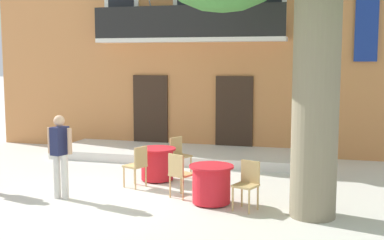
{
  "coord_description": "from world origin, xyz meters",
  "views": [
    {
      "loc": [
        4.07,
        -9.45,
        2.79
      ],
      "look_at": [
        0.78,
        2.39,
        1.3
      ],
      "focal_mm": 47.06,
      "sensor_mm": 36.0,
      "label": 1
    }
  ],
  "objects_px": {
    "cafe_table_middle": "(157,164)",
    "cafe_chair_middle_1": "(179,153)",
    "cafe_chair_near_tree_1": "(248,182)",
    "ground_planter_left": "(56,141)",
    "cafe_table_near_tree": "(211,184)",
    "cafe_chair_near_tree_0": "(179,172)",
    "cafe_chair_middle_0": "(137,164)",
    "pedestrian_mid_plaza": "(60,152)"
  },
  "relations": [
    {
      "from": "cafe_table_near_tree",
      "to": "cafe_chair_near_tree_1",
      "type": "height_order",
      "value": "cafe_chair_near_tree_1"
    },
    {
      "from": "cafe_table_middle",
      "to": "cafe_chair_middle_1",
      "type": "bearing_deg",
      "value": 65.62
    },
    {
      "from": "cafe_chair_middle_0",
      "to": "cafe_chair_middle_1",
      "type": "bearing_deg",
      "value": 70.11
    },
    {
      "from": "cafe_chair_middle_0",
      "to": "cafe_chair_near_tree_1",
      "type": "bearing_deg",
      "value": -20.4
    },
    {
      "from": "cafe_chair_near_tree_0",
      "to": "pedestrian_mid_plaza",
      "type": "bearing_deg",
      "value": -163.64
    },
    {
      "from": "cafe_table_near_tree",
      "to": "cafe_table_middle",
      "type": "bearing_deg",
      "value": 137.45
    },
    {
      "from": "cafe_chair_middle_0",
      "to": "pedestrian_mid_plaza",
      "type": "height_order",
      "value": "pedestrian_mid_plaza"
    },
    {
      "from": "cafe_table_near_tree",
      "to": "cafe_chair_middle_1",
      "type": "bearing_deg",
      "value": 121.24
    },
    {
      "from": "cafe_table_near_tree",
      "to": "cafe_chair_near_tree_1",
      "type": "distance_m",
      "value": 0.77
    },
    {
      "from": "cafe_table_near_tree",
      "to": "ground_planter_left",
      "type": "distance_m",
      "value": 7.03
    },
    {
      "from": "cafe_table_near_tree",
      "to": "cafe_chair_near_tree_0",
      "type": "distance_m",
      "value": 0.77
    },
    {
      "from": "cafe_table_near_tree",
      "to": "ground_planter_left",
      "type": "bearing_deg",
      "value": 145.12
    },
    {
      "from": "pedestrian_mid_plaza",
      "to": "cafe_table_middle",
      "type": "bearing_deg",
      "value": 55.04
    },
    {
      "from": "cafe_chair_middle_1",
      "to": "ground_planter_left",
      "type": "xyz_separation_m",
      "value": [
        -4.44,
        1.83,
        -0.18
      ]
    },
    {
      "from": "cafe_chair_middle_1",
      "to": "pedestrian_mid_plaza",
      "type": "distance_m",
      "value": 3.15
    },
    {
      "from": "ground_planter_left",
      "to": "cafe_chair_near_tree_1",
      "type": "bearing_deg",
      "value": -32.85
    },
    {
      "from": "cafe_chair_middle_0",
      "to": "pedestrian_mid_plaza",
      "type": "distance_m",
      "value": 1.73
    },
    {
      "from": "cafe_chair_near_tree_0",
      "to": "cafe_chair_middle_0",
      "type": "relative_size",
      "value": 1.0
    },
    {
      "from": "cafe_table_near_tree",
      "to": "ground_planter_left",
      "type": "relative_size",
      "value": 1.39
    },
    {
      "from": "pedestrian_mid_plaza",
      "to": "cafe_chair_middle_1",
      "type": "bearing_deg",
      "value": 57.59
    },
    {
      "from": "cafe_chair_near_tree_1",
      "to": "cafe_table_middle",
      "type": "height_order",
      "value": "cafe_chair_near_tree_1"
    },
    {
      "from": "cafe_chair_near_tree_1",
      "to": "ground_planter_left",
      "type": "height_order",
      "value": "cafe_chair_near_tree_1"
    },
    {
      "from": "cafe_chair_near_tree_0",
      "to": "cafe_table_near_tree",
      "type": "bearing_deg",
      "value": -17.96
    },
    {
      "from": "cafe_chair_middle_0",
      "to": "cafe_chair_near_tree_0",
      "type": "bearing_deg",
      "value": -25.96
    },
    {
      "from": "cafe_chair_near_tree_1",
      "to": "pedestrian_mid_plaza",
      "type": "relative_size",
      "value": 0.54
    },
    {
      "from": "ground_planter_left",
      "to": "cafe_table_near_tree",
      "type": "bearing_deg",
      "value": -34.88
    },
    {
      "from": "cafe_chair_near_tree_1",
      "to": "pedestrian_mid_plaza",
      "type": "distance_m",
      "value": 3.77
    },
    {
      "from": "cafe_table_near_tree",
      "to": "cafe_chair_middle_0",
      "type": "height_order",
      "value": "cafe_chair_middle_0"
    },
    {
      "from": "cafe_chair_near_tree_0",
      "to": "cafe_chair_middle_0",
      "type": "bearing_deg",
      "value": 154.04
    },
    {
      "from": "cafe_chair_near_tree_0",
      "to": "cafe_chair_near_tree_1",
      "type": "xyz_separation_m",
      "value": [
        1.45,
        -0.41,
        0.0
      ]
    },
    {
      "from": "cafe_table_near_tree",
      "to": "cafe_table_middle",
      "type": "distance_m",
      "value": 2.23
    },
    {
      "from": "cafe_table_middle",
      "to": "cafe_chair_middle_0",
      "type": "xyz_separation_m",
      "value": [
        -0.2,
        -0.73,
        0.14
      ]
    },
    {
      "from": "cafe_table_near_tree",
      "to": "cafe_chair_middle_0",
      "type": "xyz_separation_m",
      "value": [
        -1.84,
        0.78,
        0.14
      ]
    },
    {
      "from": "cafe_table_middle",
      "to": "ground_planter_left",
      "type": "relative_size",
      "value": 1.39
    },
    {
      "from": "ground_planter_left",
      "to": "pedestrian_mid_plaza",
      "type": "xyz_separation_m",
      "value": [
        2.77,
        -4.46,
        0.61
      ]
    },
    {
      "from": "cafe_table_near_tree",
      "to": "cafe_chair_near_tree_1",
      "type": "relative_size",
      "value": 0.95
    },
    {
      "from": "cafe_table_near_tree",
      "to": "cafe_chair_middle_1",
      "type": "height_order",
      "value": "cafe_chair_middle_1"
    },
    {
      "from": "cafe_chair_near_tree_1",
      "to": "ground_planter_left",
      "type": "distance_m",
      "value": 7.74
    },
    {
      "from": "cafe_chair_near_tree_0",
      "to": "cafe_chair_middle_1",
      "type": "xyz_separation_m",
      "value": [
        -0.61,
        1.96,
        0.0
      ]
    },
    {
      "from": "cafe_chair_near_tree_1",
      "to": "cafe_chair_middle_0",
      "type": "height_order",
      "value": "same"
    },
    {
      "from": "cafe_table_middle",
      "to": "cafe_chair_middle_1",
      "type": "distance_m",
      "value": 0.77
    },
    {
      "from": "cafe_chair_middle_1",
      "to": "cafe_chair_near_tree_0",
      "type": "bearing_deg",
      "value": -72.64
    }
  ]
}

